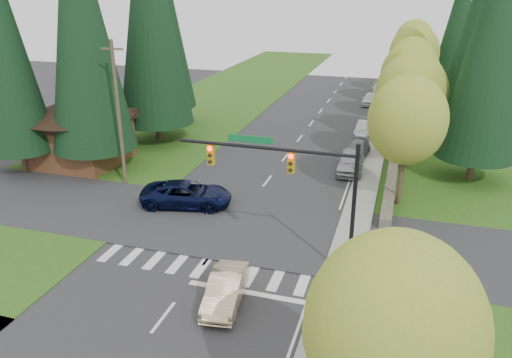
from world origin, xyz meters
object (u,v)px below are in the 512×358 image
at_px(suv_navy, 187,194).
at_px(parked_car_e, 379,90).
at_px(parked_car_b, 357,150).
at_px(parked_car_c, 365,129).
at_px(parked_car_a, 350,162).
at_px(sedan_champagne, 225,289).
at_px(parked_car_d, 370,99).

bearing_deg(suv_navy, parked_car_e, -25.93).
xyz_separation_m(parked_car_b, parked_car_e, (0.00, 25.51, 0.04)).
distance_m(parked_car_c, parked_car_e, 19.32).
bearing_deg(parked_car_e, parked_car_c, -96.34).
bearing_deg(parked_car_b, parked_car_a, -87.67).
relative_size(sedan_champagne, suv_navy, 0.72).
relative_size(sedan_champagne, parked_car_c, 1.01).
relative_size(parked_car_b, parked_car_d, 1.04).
distance_m(sedan_champagne, parked_car_b, 22.28).
bearing_deg(sedan_champagne, parked_car_a, 72.25).
relative_size(parked_car_a, parked_car_e, 1.03).
bearing_deg(parked_car_d, parked_car_b, -82.99).
height_order(sedan_champagne, parked_car_c, sedan_champagne).
distance_m(sedan_champagne, parked_car_e, 47.65).
relative_size(parked_car_b, parked_car_e, 0.93).
bearing_deg(parked_car_e, parked_car_a, -96.63).
xyz_separation_m(parked_car_c, parked_car_e, (0.00, 19.32, -0.02)).
distance_m(suv_navy, parked_car_c, 21.30).
relative_size(suv_navy, parked_car_d, 1.42).
relative_size(parked_car_c, parked_car_d, 1.01).
distance_m(parked_car_b, parked_car_d, 19.47).
xyz_separation_m(parked_car_a, parked_car_b, (0.15, 3.62, -0.18)).
bearing_deg(parked_car_c, parked_car_b, -86.72).
relative_size(parked_car_a, parked_car_d, 1.14).
bearing_deg(parked_car_d, parked_car_c, -82.16).
height_order(suv_navy, parked_car_a, suv_navy).
distance_m(suv_navy, parked_car_d, 33.57).
relative_size(sedan_champagne, parked_car_b, 0.98).
relative_size(sedan_champagne, parked_car_e, 0.92).
bearing_deg(parked_car_b, sedan_champagne, -94.12).
xyz_separation_m(parked_car_c, parked_car_d, (-0.61, 13.27, 0.01)).
height_order(parked_car_b, parked_car_d, parked_car_d).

